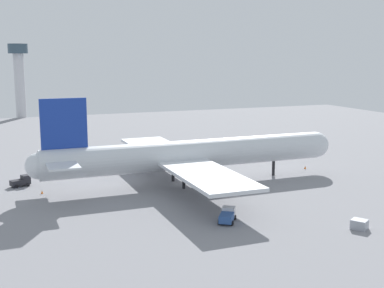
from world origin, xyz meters
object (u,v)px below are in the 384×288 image
Objects in this scene: safety_cone_tail at (42,192)px; baggage_tug at (216,146)px; fuel_truck at (21,181)px; safety_cone_nose at (305,167)px; cargo_container_fore at (359,224)px; cargo_airplane at (190,155)px; maintenance_van at (227,215)px; control_tower at (19,73)px.

baggage_tug is at bearing 30.58° from safety_cone_tail.
fuel_truck is 5.99× the size of safety_cone_nose.
cargo_container_fore is 4.27× the size of safety_cone_nose.
safety_cone_tail is at bearing 138.07° from cargo_container_fore.
safety_cone_nose is (32.83, 3.08, -6.27)m from cargo_airplane.
safety_cone_nose is (36.61, 30.16, -0.73)m from maintenance_van.
cargo_airplane is 148.55m from control_tower.
cargo_container_fore is at bearing -76.82° from control_tower.
baggage_tug is (22.83, 36.09, -5.45)m from cargo_airplane.
fuel_truck is at bearing 129.43° from maintenance_van.
baggage_tug is at bearing 22.63° from fuel_truck.
cargo_airplane reaches higher than safety_cone_tail.
maintenance_van is 41.76m from safety_cone_tail.
cargo_container_fore is 0.10× the size of control_tower.
maintenance_van is 1.67× the size of cargo_container_fore.
safety_cone_nose is at bearing 39.48° from maintenance_van.
baggage_tug is at bearing 67.15° from maintenance_van.
control_tower reaches higher than cargo_airplane.
control_tower is at bearing 100.92° from cargo_airplane.
control_tower reaches higher than maintenance_van.
control_tower is (-24.22, 172.29, 19.65)m from maintenance_van.
maintenance_van is 175.08m from control_tower.
baggage_tug is (58.51, 24.39, 0.06)m from fuel_truck.
maintenance_van is (31.89, -38.79, -0.02)m from fuel_truck.
safety_cone_tail is (-28.26, 30.74, -0.78)m from maintenance_van.
maintenance_van is at bearing -47.41° from safety_cone_tail.
control_tower is (-28.00, 145.21, 14.11)m from cargo_airplane.
baggage_tug is 6.28× the size of safety_cone_nose.
cargo_container_fore reaches higher than safety_cone_nose.
cargo_container_fore is at bearing -113.08° from safety_cone_nose.
cargo_container_fore is (18.84, -11.55, -0.31)m from maintenance_van.
cargo_airplane is 15.71× the size of fuel_truck.
safety_cone_nose is at bearing -7.17° from fuel_truck.
control_tower is at bearing 103.18° from cargo_container_fore.
safety_cone_tail is (-32.04, 3.66, -6.31)m from cargo_airplane.
cargo_airplane is 27.90m from maintenance_van.
baggage_tug is at bearing -65.02° from control_tower.
cargo_container_fore is (50.73, -50.34, -0.34)m from fuel_truck.
control_tower reaches higher than fuel_truck.
baggage_tug is 34.50m from safety_cone_nose.
baggage_tug is 68.55m from maintenance_van.
cargo_airplane is at bearing -122.32° from baggage_tug.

